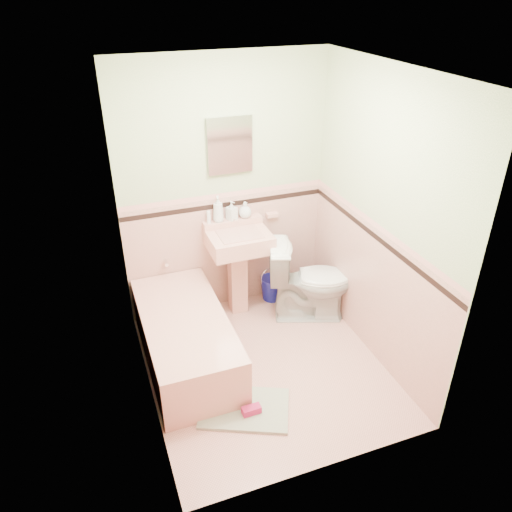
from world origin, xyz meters
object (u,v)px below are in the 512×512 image
object	(u,v)px
sink	(239,274)
soap_bottle_right	(245,210)
bathtub	(186,340)
soap_bottle_mid	(232,210)
toilet	(310,280)
bucket	(272,288)
shoe	(251,410)
medicine_cabinet	(230,145)
soap_bottle_left	(218,209)

from	to	relation	value
sink	soap_bottle_right	bearing A→B (deg)	54.45
bathtub	soap_bottle_mid	bearing A→B (deg)	46.53
toilet	bucket	world-z (taller)	toilet
toilet	bucket	bearing A→B (deg)	49.45
soap_bottle_mid	toilet	distance (m)	1.03
soap_bottle_mid	toilet	world-z (taller)	soap_bottle_mid
bathtub	sink	bearing A→B (deg)	37.93
bathtub	shoe	xyz separation A→B (m)	(0.32, -0.81, -0.17)
soap_bottle_mid	soap_bottle_right	world-z (taller)	soap_bottle_mid
soap_bottle_mid	bucket	world-z (taller)	soap_bottle_mid
soap_bottle_right	toilet	bearing A→B (deg)	-42.08
medicine_cabinet	bucket	bearing A→B (deg)	-11.59
sink	medicine_cabinet	size ratio (longest dim) A/B	1.79
bathtub	bucket	xyz separation A→B (m)	(1.09, 0.66, -0.10)
soap_bottle_right	soap_bottle_left	bearing A→B (deg)	180.00
medicine_cabinet	soap_bottle_right	world-z (taller)	medicine_cabinet
bathtub	shoe	world-z (taller)	bathtub
bathtub	soap_bottle_mid	xyz separation A→B (m)	(0.67, 0.71, 0.85)
bathtub	soap_bottle_mid	size ratio (longest dim) A/B	7.99
medicine_cabinet	bathtub	bearing A→B (deg)	-132.58
soap_bottle_mid	bathtub	bearing A→B (deg)	-133.47
sink	medicine_cabinet	bearing A→B (deg)	90.00
sink	soap_bottle_mid	distance (m)	0.64
bathtub	soap_bottle_left	world-z (taller)	soap_bottle_left
bathtub	soap_bottle_left	bearing A→B (deg)	52.76
soap_bottle_right	bucket	size ratio (longest dim) A/B	0.62
soap_bottle_mid	toilet	bearing A→B (deg)	-35.53
bathtub	soap_bottle_left	size ratio (longest dim) A/B	5.84
sink	soap_bottle_mid	bearing A→B (deg)	92.20
bathtub	sink	xyz separation A→B (m)	(0.68, 0.53, 0.23)
bucket	bathtub	bearing A→B (deg)	-148.95
soap_bottle_left	soap_bottle_mid	world-z (taller)	soap_bottle_left
soap_bottle_left	soap_bottle_right	bearing A→B (deg)	0.00
toilet	shoe	world-z (taller)	toilet
sink	shoe	world-z (taller)	sink
sink	bucket	distance (m)	0.54
soap_bottle_left	soap_bottle_mid	size ratio (longest dim) A/B	1.37
bathtub	soap_bottle_right	distance (m)	1.36
soap_bottle_left	medicine_cabinet	bearing A→B (deg)	12.07
sink	soap_bottle_right	distance (m)	0.64
soap_bottle_left	soap_bottle_right	size ratio (longest dim) A/B	1.60
bathtub	shoe	distance (m)	0.89
sink	bathtub	bearing A→B (deg)	-142.07
sink	toilet	distance (m)	0.70
bathtub	medicine_cabinet	size ratio (longest dim) A/B	2.93
soap_bottle_right	bucket	xyz separation A→B (m)	(0.28, -0.05, -0.93)
soap_bottle_right	medicine_cabinet	bearing A→B (deg)	166.87
soap_bottle_mid	shoe	world-z (taller)	soap_bottle_mid
sink	soap_bottle_left	bearing A→B (deg)	127.93
medicine_cabinet	soap_bottle_mid	size ratio (longest dim) A/B	2.73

